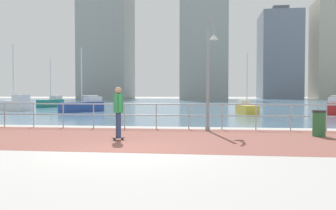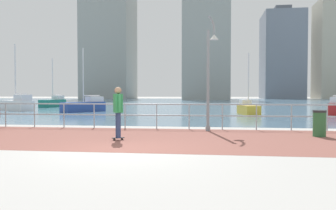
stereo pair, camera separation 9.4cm
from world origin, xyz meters
The scene contains 14 objects.
ground centered at (0.00, 40.00, 0.00)m, with size 220.00×220.00×0.00m, color #ADAAA5.
brick_paving centered at (0.00, 2.50, 0.00)m, with size 28.00×6.12×0.01m, color brown.
harbor_water centered at (0.00, 50.57, 0.00)m, with size 180.00×88.00×0.00m, color slate.
waterfront_railing centered at (0.00, 5.57, 0.75)m, with size 25.25×0.06×1.09m.
lamppost centered at (2.28, 5.13, 2.58)m, with size 0.52×0.76×4.67m.
skateboarder centered at (-0.64, 1.74, 1.04)m, with size 0.40×0.52×1.73m.
trash_bin centered at (6.12, 3.59, 0.47)m, with size 0.46×0.46×0.93m.
sailboat_white centered at (-15.03, 19.76, 0.57)m, with size 4.29×3.32×5.94m.
sailboat_blue centered at (-8.22, 18.61, 0.51)m, with size 3.05×3.80×5.30m.
sailboat_gray centered at (-15.45, 27.85, 0.52)m, with size 1.52×3.95×5.42m.
sailboat_teal centered at (4.92, 16.37, 0.42)m, with size 1.44×3.25×4.42m.
tower_concrete centered at (-28.35, 91.28, 19.91)m, with size 13.99×14.23×41.49m.
tower_brick centered at (23.06, 99.88, 12.98)m, with size 11.46×14.69×27.62m.
tower_steel centered at (0.80, 80.23, 13.75)m, with size 11.26×17.88×29.16m.
Camera 2 is at (2.40, -9.12, 1.52)m, focal length 36.98 mm.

